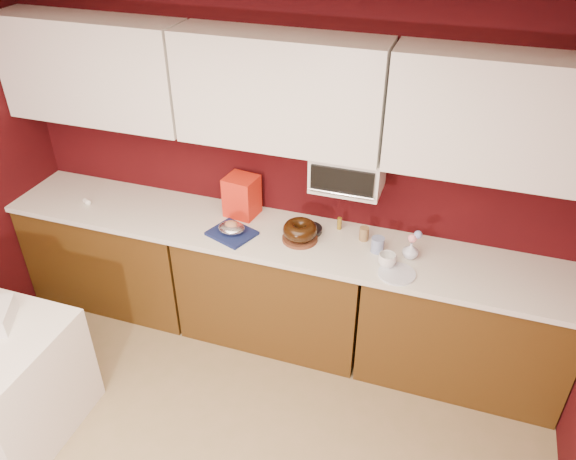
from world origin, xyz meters
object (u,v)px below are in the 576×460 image
(pandoro_box, at_px, (242,196))
(blue_jar, at_px, (378,245))
(flower_vase, at_px, (411,249))
(toaster_oven, at_px, (348,171))
(coffee_mug, at_px, (387,259))
(foil_ham_nest, at_px, (232,228))
(bundt_cake, at_px, (300,230))

(pandoro_box, relative_size, blue_jar, 2.90)
(pandoro_box, height_order, flower_vase, pandoro_box)
(blue_jar, bearing_deg, pandoro_box, 171.56)
(toaster_oven, bearing_deg, pandoro_box, 179.59)
(toaster_oven, height_order, pandoro_box, toaster_oven)
(coffee_mug, bearing_deg, blue_jar, 121.82)
(foil_ham_nest, distance_m, pandoro_box, 0.29)
(pandoro_box, xyz_separation_m, coffee_mug, (1.10, -0.29, -0.09))
(pandoro_box, bearing_deg, coffee_mug, -7.37)
(bundt_cake, relative_size, blue_jar, 2.27)
(foil_ham_nest, bearing_deg, coffee_mug, -0.89)
(bundt_cake, bearing_deg, coffee_mug, -9.82)
(toaster_oven, height_order, bundt_cake, toaster_oven)
(foil_ham_nest, bearing_deg, pandoro_box, 97.10)
(toaster_oven, height_order, coffee_mug, toaster_oven)
(toaster_oven, relative_size, pandoro_box, 1.53)
(toaster_oven, bearing_deg, foil_ham_nest, -159.38)
(coffee_mug, bearing_deg, toaster_oven, 140.30)
(bundt_cake, height_order, coffee_mug, bundt_cake)
(bundt_cake, xyz_separation_m, foil_ham_nest, (-0.46, -0.09, -0.03))
(pandoro_box, distance_m, coffee_mug, 1.14)
(pandoro_box, relative_size, coffee_mug, 2.68)
(blue_jar, xyz_separation_m, flower_vase, (0.21, -0.00, 0.01))
(foil_ham_nest, distance_m, blue_jar, 0.98)
(toaster_oven, relative_size, coffee_mug, 4.09)
(foil_ham_nest, relative_size, coffee_mug, 1.66)
(coffee_mug, xyz_separation_m, flower_vase, (0.12, 0.14, 0.01))
(flower_vase, bearing_deg, blue_jar, 179.87)
(bundt_cake, height_order, blue_jar, bundt_cake)
(pandoro_box, xyz_separation_m, flower_vase, (1.22, -0.15, -0.09))
(toaster_oven, bearing_deg, flower_vase, -17.13)
(foil_ham_nest, height_order, flower_vase, flower_vase)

